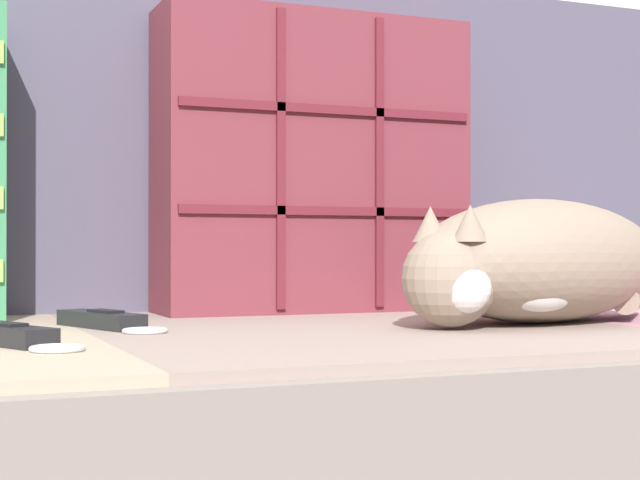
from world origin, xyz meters
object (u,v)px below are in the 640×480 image
at_px(throw_pillow_quilted, 313,164).
at_px(sleeping_cat, 534,263).
at_px(game_remote_far, 1,335).
at_px(game_remote_near, 104,321).

relative_size(throw_pillow_quilted, sleeping_cat, 1.03).
bearing_deg(game_remote_far, throw_pillow_quilted, 36.14).
height_order(game_remote_near, game_remote_far, same).
distance_m(sleeping_cat, game_remote_far, 0.62).
bearing_deg(game_remote_far, game_remote_near, 50.15).
bearing_deg(sleeping_cat, throw_pillow_quilted, 117.30).
height_order(sleeping_cat, game_remote_far, sleeping_cat).
distance_m(throw_pillow_quilted, game_remote_far, 0.60).
xyz_separation_m(throw_pillow_quilted, sleeping_cat, (0.16, -0.31, -0.14)).
bearing_deg(sleeping_cat, game_remote_far, -178.20).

